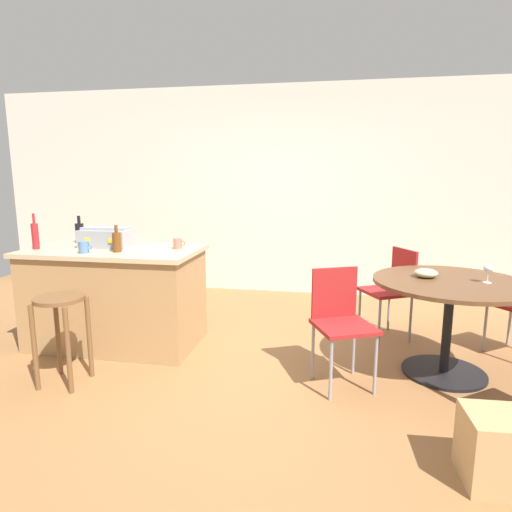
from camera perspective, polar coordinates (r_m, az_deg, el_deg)
ground_plane at (r=3.59m, az=-1.65°, el=-14.89°), size 8.80×8.80×0.00m
back_wall at (r=5.76m, az=3.66°, el=8.54°), size 8.00×0.10×2.70m
kitchen_island at (r=4.19m, az=-18.01°, el=-5.11°), size 1.54×0.85×0.90m
wooden_stool at (r=3.52m, az=-24.43°, el=-7.61°), size 0.36×0.36×0.67m
dining_table at (r=3.64m, az=24.22°, el=-5.63°), size 1.16×1.16×0.76m
folding_chair_left at (r=4.32m, az=17.60°, el=-3.80°), size 0.54×0.54×0.86m
folding_chair_right at (r=3.28m, az=11.10°, el=-7.98°), size 0.53×0.53×0.86m
toolbox at (r=4.20m, az=-19.20°, el=2.32°), size 0.45×0.27×0.19m
bottle_0 at (r=3.89m, az=-17.95°, el=1.82°), size 0.07×0.07×0.23m
bottle_1 at (r=4.32m, az=-27.20°, el=2.44°), size 0.06×0.06×0.32m
bottle_2 at (r=4.56m, az=-22.30°, el=2.91°), size 0.08×0.08×0.27m
cup_0 at (r=3.93m, az=-21.83°, el=1.09°), size 0.12×0.09×0.10m
cup_1 at (r=3.93m, az=-10.31°, el=1.64°), size 0.11×0.08×0.10m
wine_glass at (r=3.62m, az=28.42°, el=-1.52°), size 0.07×0.07×0.14m
serving_bowl at (r=3.63m, az=21.58°, el=-2.10°), size 0.18×0.18×0.07m
cardboard_box at (r=2.68m, az=29.97°, el=-21.34°), size 0.40×0.33×0.37m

